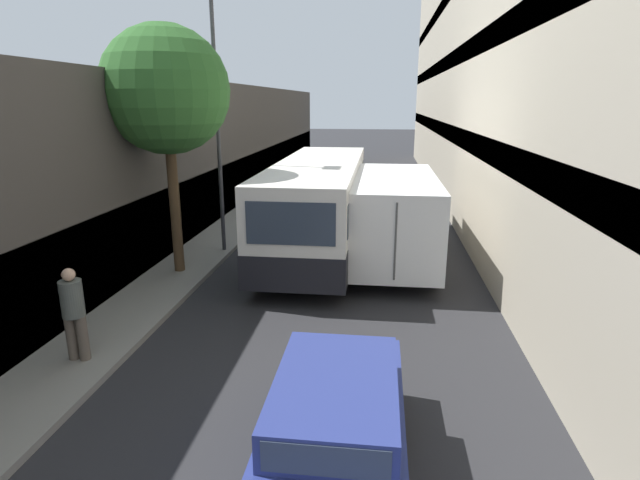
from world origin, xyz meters
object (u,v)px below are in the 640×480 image
object	(u,v)px
bus	(319,203)
box_truck	(392,209)
car_hatchback	(335,433)
street_lamp	(215,75)
pedestrian	(74,311)
street_tree_left	(166,91)

from	to	relation	value
bus	box_truck	distance (m)	2.38
car_hatchback	box_truck	xyz separation A→B (m)	(0.86, 10.18, 0.72)
box_truck	bus	bearing A→B (deg)	173.70
car_hatchback	street_lamp	world-z (taller)	street_lamp
car_hatchback	street_lamp	size ratio (longest dim) A/B	0.55
car_hatchback	pedestrian	bearing A→B (deg)	154.17
bus	box_truck	bearing A→B (deg)	-6.30
box_truck	pedestrian	distance (m)	9.72
car_hatchback	pedestrian	size ratio (longest dim) A/B	2.47
bus	pedestrian	xyz separation A→B (m)	(-3.45, -8.04, -0.47)
car_hatchback	street_tree_left	bearing A→B (deg)	124.28
pedestrian	car_hatchback	bearing A→B (deg)	-25.83
box_truck	street_lamp	bearing A→B (deg)	-173.48
box_truck	street_tree_left	distance (m)	7.42
car_hatchback	box_truck	world-z (taller)	box_truck
box_truck	pedestrian	bearing A→B (deg)	-126.75
pedestrian	street_lamp	xyz separation A→B (m)	(0.50, 7.18, 4.39)
street_lamp	street_tree_left	xyz separation A→B (m)	(-0.63, -2.12, -0.49)
box_truck	street_lamp	world-z (taller)	street_lamp
car_hatchback	box_truck	distance (m)	10.24
pedestrian	street_tree_left	distance (m)	6.39
street_tree_left	car_hatchback	bearing A→B (deg)	-55.72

